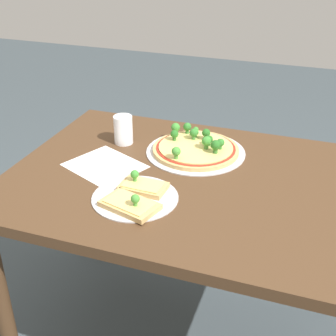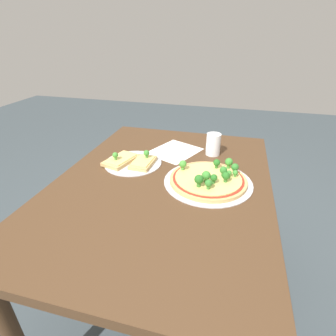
% 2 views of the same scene
% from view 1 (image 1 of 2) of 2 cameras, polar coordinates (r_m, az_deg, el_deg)
% --- Properties ---
extents(ground_plane, '(8.00, 8.00, 0.00)m').
position_cam_1_polar(ground_plane, '(1.98, 2.12, -19.75)').
color(ground_plane, '#3D474C').
extents(dining_table, '(1.18, 0.86, 0.73)m').
position_cam_1_polar(dining_table, '(1.57, 2.53, -4.23)').
color(dining_table, '#4C331E').
rests_on(dining_table, ground_plane).
extents(pizza_tray_whole, '(0.35, 0.35, 0.07)m').
position_cam_1_polar(pizza_tray_whole, '(1.68, 3.40, 2.45)').
color(pizza_tray_whole, silver).
rests_on(pizza_tray_whole, dining_table).
extents(pizza_tray_slice, '(0.26, 0.26, 0.06)m').
position_cam_1_polar(pizza_tray_slice, '(1.40, -3.97, -3.47)').
color(pizza_tray_slice, silver).
rests_on(pizza_tray_slice, dining_table).
extents(drinking_cup, '(0.07, 0.07, 0.11)m').
position_cam_1_polar(drinking_cup, '(1.74, -5.47, 4.67)').
color(drinking_cup, white).
rests_on(drinking_cup, dining_table).
extents(paper_menu, '(0.30, 0.28, 0.00)m').
position_cam_1_polar(paper_menu, '(1.60, -7.72, 0.28)').
color(paper_menu, white).
rests_on(paper_menu, dining_table).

